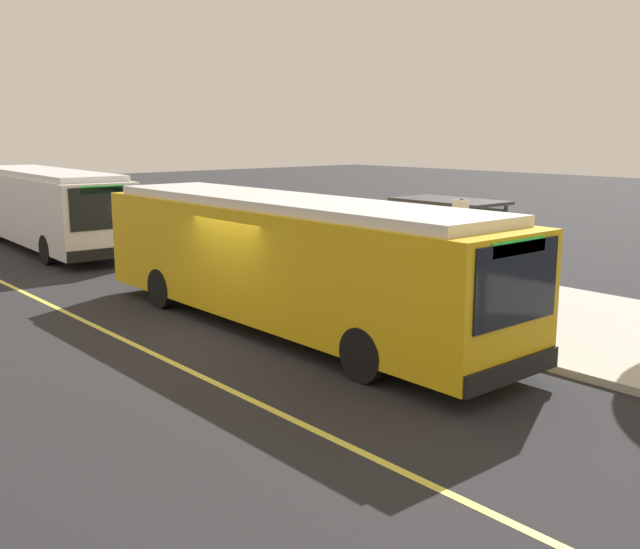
# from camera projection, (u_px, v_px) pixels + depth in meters

# --- Properties ---
(ground_plane) EXTENTS (120.00, 120.00, 0.00)m
(ground_plane) POSITION_uv_depth(u_px,v_px,m) (239.00, 332.00, 16.15)
(ground_plane) COLOR #232326
(sidewalk_curb) EXTENTS (44.00, 6.40, 0.15)m
(sidewalk_curb) POSITION_uv_depth(u_px,v_px,m) (421.00, 291.00, 19.96)
(sidewalk_curb) COLOR #B7B2A8
(sidewalk_curb) RESTS_ON ground_plane
(lane_stripe_center) EXTENTS (36.00, 0.14, 0.01)m
(lane_stripe_center) POSITION_uv_depth(u_px,v_px,m) (148.00, 351.00, 14.75)
(lane_stripe_center) COLOR #E0D64C
(lane_stripe_center) RESTS_ON ground_plane
(transit_bus_main) EXTENTS (12.03, 2.61, 2.95)m
(transit_bus_main) POSITION_uv_depth(u_px,v_px,m) (286.00, 258.00, 16.15)
(transit_bus_main) COLOR gold
(transit_bus_main) RESTS_ON ground_plane
(transit_bus_second) EXTENTS (11.37, 3.09, 2.95)m
(transit_bus_second) POSITION_uv_depth(u_px,v_px,m) (47.00, 206.00, 27.45)
(transit_bus_second) COLOR white
(transit_bus_second) RESTS_ON ground_plane
(bus_shelter) EXTENTS (2.90, 1.60, 2.48)m
(bus_shelter) POSITION_uv_depth(u_px,v_px,m) (447.00, 225.00, 19.34)
(bus_shelter) COLOR #333338
(bus_shelter) RESTS_ON sidewalk_curb
(waiting_bench) EXTENTS (1.60, 0.48, 0.95)m
(waiting_bench) POSITION_uv_depth(u_px,v_px,m) (448.00, 274.00, 19.50)
(waiting_bench) COLOR brown
(waiting_bench) RESTS_ON sidewalk_curb
(route_sign_post) EXTENTS (0.44, 0.08, 2.80)m
(route_sign_post) POSITION_uv_depth(u_px,v_px,m) (460.00, 245.00, 15.75)
(route_sign_post) COLOR #333338
(route_sign_post) RESTS_ON sidewalk_curb
(pedestrian_commuter) EXTENTS (0.24, 0.40, 1.69)m
(pedestrian_commuter) POSITION_uv_depth(u_px,v_px,m) (364.00, 265.00, 18.08)
(pedestrian_commuter) COLOR #282D47
(pedestrian_commuter) RESTS_ON sidewalk_curb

